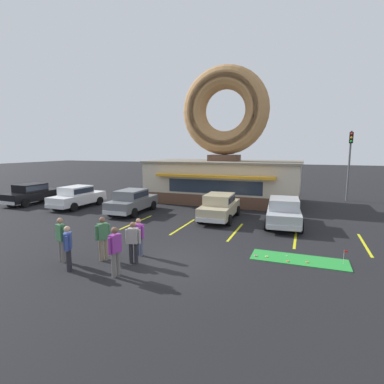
% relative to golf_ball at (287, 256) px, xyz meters
% --- Properties ---
extents(ground_plane, '(160.00, 160.00, 0.00)m').
position_rel_golf_ball_xyz_m(ground_plane, '(-4.25, -2.09, -0.05)').
color(ground_plane, black).
extents(donut_shop_building, '(12.30, 6.75, 10.96)m').
position_rel_golf_ball_xyz_m(donut_shop_building, '(-5.79, 11.85, 3.69)').
color(donut_shop_building, brown).
rests_on(donut_shop_building, ground).
extents(putting_mat, '(3.66, 1.26, 0.03)m').
position_rel_golf_ball_xyz_m(putting_mat, '(0.47, -0.20, -0.04)').
color(putting_mat, green).
rests_on(putting_mat, ground).
extents(mini_donut_near_left, '(0.13, 0.13, 0.04)m').
position_rel_golf_ball_xyz_m(mini_donut_near_left, '(-0.76, -0.38, -0.00)').
color(mini_donut_near_left, '#E5C666').
rests_on(mini_donut_near_left, putting_mat).
extents(mini_donut_near_right, '(0.13, 0.13, 0.04)m').
position_rel_golf_ball_xyz_m(mini_donut_near_right, '(0.77, -0.46, -0.00)').
color(mini_donut_near_right, '#D17F47').
rests_on(mini_donut_near_right, putting_mat).
extents(mini_donut_mid_left, '(0.13, 0.13, 0.04)m').
position_rel_golf_ball_xyz_m(mini_donut_mid_left, '(-1.18, -0.46, -0.00)').
color(mini_donut_mid_left, '#D8667F').
rests_on(mini_donut_mid_left, putting_mat).
extents(mini_donut_mid_centre, '(0.13, 0.13, 0.04)m').
position_rel_golf_ball_xyz_m(mini_donut_mid_centre, '(0.07, -0.62, -0.00)').
color(mini_donut_mid_centre, '#D17F47').
rests_on(mini_donut_mid_centre, putting_mat).
extents(golf_ball, '(0.04, 0.04, 0.04)m').
position_rel_golf_ball_xyz_m(golf_ball, '(0.00, 0.00, 0.00)').
color(golf_ball, white).
rests_on(golf_ball, putting_mat).
extents(putting_flag_pin, '(0.13, 0.01, 0.55)m').
position_rel_golf_ball_xyz_m(putting_flag_pin, '(2.08, -0.13, 0.39)').
color(putting_flag_pin, silver).
rests_on(putting_flag_pin, putting_mat).
extents(car_champagne, '(2.11, 4.62, 1.60)m').
position_rel_golf_ball_xyz_m(car_champagne, '(-4.32, 5.33, 0.82)').
color(car_champagne, '#BCAD89').
rests_on(car_champagne, ground).
extents(car_silver, '(2.23, 4.67, 1.60)m').
position_rel_golf_ball_xyz_m(car_silver, '(-0.50, 5.13, 0.82)').
color(car_silver, '#B2B5BA').
rests_on(car_silver, ground).
extents(car_white, '(2.06, 4.60, 1.60)m').
position_rel_golf_ball_xyz_m(car_white, '(-15.29, 5.28, 0.82)').
color(car_white, silver).
rests_on(car_white, ground).
extents(car_grey, '(2.10, 4.62, 1.60)m').
position_rel_golf_ball_xyz_m(car_grey, '(-10.42, 5.07, 0.82)').
color(car_grey, slate).
rests_on(car_grey, ground).
extents(car_black, '(2.08, 4.61, 1.60)m').
position_rel_golf_ball_xyz_m(car_black, '(-19.74, 5.21, 0.82)').
color(car_black, black).
rests_on(car_black, ground).
extents(pedestrian_blue_sweater_man, '(0.58, 0.32, 1.62)m').
position_rel_golf_ball_xyz_m(pedestrian_blue_sweater_man, '(-5.44, -2.80, 0.84)').
color(pedestrian_blue_sweater_man, '#232328').
rests_on(pedestrian_blue_sweater_man, ground).
extents(pedestrian_hooded_kid, '(0.31, 0.59, 1.74)m').
position_rel_golf_ball_xyz_m(pedestrian_hooded_kid, '(-5.39, -4.03, 0.92)').
color(pedestrian_hooded_kid, slate).
rests_on(pedestrian_hooded_kid, ground).
extents(pedestrian_leather_jacket_man, '(0.41, 0.50, 1.64)m').
position_rel_golf_ball_xyz_m(pedestrian_leather_jacket_man, '(-7.25, -4.21, 0.86)').
color(pedestrian_leather_jacket_man, '#232328').
rests_on(pedestrian_leather_jacket_man, ground).
extents(pedestrian_clipboard_woman, '(0.58, 0.33, 1.55)m').
position_rel_golf_ball_xyz_m(pedestrian_clipboard_woman, '(-5.70, -1.97, 0.80)').
color(pedestrian_clipboard_woman, '#474C66').
rests_on(pedestrian_clipboard_woman, ground).
extents(pedestrian_beanie_man, '(0.41, 0.51, 1.74)m').
position_rel_golf_ball_xyz_m(pedestrian_beanie_man, '(-6.71, -2.94, 0.92)').
color(pedestrian_beanie_man, '#7F7056').
rests_on(pedestrian_beanie_man, ground).
extents(pedestrian_crossing_woman, '(0.57, 0.35, 1.74)m').
position_rel_golf_ball_xyz_m(pedestrian_crossing_woman, '(-8.13, -3.64, 0.92)').
color(pedestrian_crossing_woman, slate).
rests_on(pedestrian_crossing_woman, ground).
extents(trash_bin, '(0.57, 0.57, 0.97)m').
position_rel_golf_ball_xyz_m(trash_bin, '(-0.44, 9.28, 0.45)').
color(trash_bin, '#232833').
rests_on(trash_bin, ground).
extents(traffic_light_pole, '(0.28, 0.47, 5.80)m').
position_rel_golf_ball_xyz_m(traffic_light_pole, '(3.90, 15.62, 3.66)').
color(traffic_light_pole, '#595B60').
rests_on(traffic_light_pole, ground).
extents(parking_stripe_far_left, '(0.12, 3.60, 0.01)m').
position_rel_golf_ball_xyz_m(parking_stripe_far_left, '(-8.76, 2.91, -0.05)').
color(parking_stripe_far_left, yellow).
rests_on(parking_stripe_far_left, ground).
extents(parking_stripe_left, '(0.12, 3.60, 0.01)m').
position_rel_golf_ball_xyz_m(parking_stripe_left, '(-5.76, 2.91, -0.05)').
color(parking_stripe_left, yellow).
rests_on(parking_stripe_left, ground).
extents(parking_stripe_mid_left, '(0.12, 3.60, 0.01)m').
position_rel_golf_ball_xyz_m(parking_stripe_mid_left, '(-2.76, 2.91, -0.05)').
color(parking_stripe_mid_left, yellow).
rests_on(parking_stripe_mid_left, ground).
extents(parking_stripe_centre, '(0.12, 3.60, 0.01)m').
position_rel_golf_ball_xyz_m(parking_stripe_centre, '(0.24, 2.91, -0.05)').
color(parking_stripe_centre, yellow).
rests_on(parking_stripe_centre, ground).
extents(parking_stripe_mid_right, '(0.12, 3.60, 0.01)m').
position_rel_golf_ball_xyz_m(parking_stripe_mid_right, '(3.24, 2.91, -0.05)').
color(parking_stripe_mid_right, yellow).
rests_on(parking_stripe_mid_right, ground).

